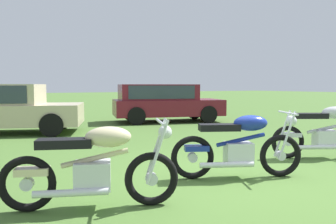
{
  "coord_description": "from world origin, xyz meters",
  "views": [
    {
      "loc": [
        -3.56,
        -3.92,
        1.4
      ],
      "look_at": [
        0.08,
        2.33,
        0.83
      ],
      "focal_mm": 36.33,
      "sensor_mm": 36.0,
      "label": 1
    }
  ],
  "objects": [
    {
      "name": "motorcycle_silver",
      "position": [
        2.31,
        0.13,
        0.49
      ],
      "size": [
        1.85,
        1.2,
        1.02
      ],
      "rotation": [
        0.0,
        0.0,
        -0.49
      ],
      "color": "black",
      "rests_on": "ground"
    },
    {
      "name": "car_burgundy",
      "position": [
        2.79,
        7.38,
        0.83
      ],
      "size": [
        4.42,
        2.85,
        1.43
      ],
      "rotation": [
        0.0,
        0.0,
        -0.28
      ],
      "color": "maroon",
      "rests_on": "ground"
    },
    {
      "name": "motorcycle_blue",
      "position": [
        -0.09,
        -0.09,
        0.48
      ],
      "size": [
        1.86,
        1.09,
        1.02
      ],
      "rotation": [
        0.0,
        0.0,
        -0.44
      ],
      "color": "black",
      "rests_on": "ground"
    },
    {
      "name": "car_beige",
      "position": [
        -2.83,
        6.97,
        0.8
      ],
      "size": [
        4.76,
        3.3,
        1.43
      ],
      "rotation": [
        0.0,
        0.0,
        -0.38
      ],
      "color": "#BCAD8C",
      "rests_on": "ground"
    },
    {
      "name": "motorcycle_cream",
      "position": [
        -2.39,
        -0.23,
        0.48
      ],
      "size": [
        1.9,
        1.01,
        1.02
      ],
      "rotation": [
        0.0,
        0.0,
        -0.38
      ],
      "color": "black",
      "rests_on": "ground"
    },
    {
      "name": "ground_plane",
      "position": [
        0.0,
        0.0,
        0.0
      ],
      "size": [
        120.0,
        120.0,
        0.0
      ],
      "primitive_type": "plane",
      "color": "#476B2D"
    }
  ]
}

